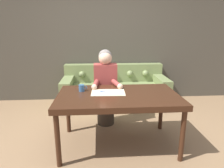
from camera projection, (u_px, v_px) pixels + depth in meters
The scene contains 8 objects.
ground_plane at pixel (108, 144), 2.75m from camera, with size 16.00×16.00×0.00m, color #846647.
wall_back at pixel (103, 40), 4.29m from camera, with size 8.00×0.06×2.60m.
dining_table at pixel (118, 99), 2.58m from camera, with size 1.55×0.93×0.72m.
couch at pixel (115, 91), 4.13m from camera, with size 2.08×0.91×0.81m.
person at pixel (106, 88), 3.19m from camera, with size 0.44×0.60×1.23m.
pattern_paper_main at pixel (108, 92), 2.63m from camera, with size 0.45×0.31×0.00m.
scissors at pixel (104, 92), 2.66m from camera, with size 0.20×0.09×0.01m.
mug at pixel (82, 88), 2.67m from camera, with size 0.11×0.08×0.09m.
Camera 1 is at (-0.12, -2.43, 1.52)m, focal length 32.00 mm.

